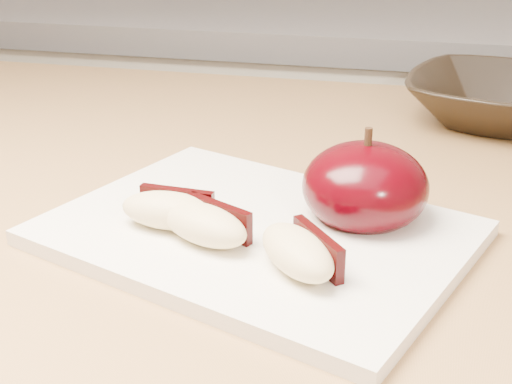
# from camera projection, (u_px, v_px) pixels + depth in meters

# --- Properties ---
(back_cabinet) EXTENTS (2.40, 0.62, 0.94)m
(back_cabinet) POSITION_uv_depth(u_px,v_px,m) (318.00, 245.00, 1.40)
(back_cabinet) COLOR silver
(back_cabinet) RESTS_ON ground
(cutting_board) EXTENTS (0.32, 0.28, 0.01)m
(cutting_board) POSITION_uv_depth(u_px,v_px,m) (256.00, 233.00, 0.48)
(cutting_board) COLOR white
(cutting_board) RESTS_ON island_counter
(apple_half) EXTENTS (0.11, 0.11, 0.07)m
(apple_half) POSITION_uv_depth(u_px,v_px,m) (365.00, 187.00, 0.49)
(apple_half) COLOR black
(apple_half) RESTS_ON cutting_board
(apple_wedge_a) EXTENTS (0.07, 0.04, 0.02)m
(apple_wedge_a) POSITION_uv_depth(u_px,v_px,m) (170.00, 210.00, 0.48)
(apple_wedge_a) COLOR beige
(apple_wedge_a) RESTS_ON cutting_board
(apple_wedge_b) EXTENTS (0.07, 0.06, 0.02)m
(apple_wedge_b) POSITION_uv_depth(u_px,v_px,m) (206.00, 224.00, 0.46)
(apple_wedge_b) COLOR beige
(apple_wedge_b) RESTS_ON cutting_board
(apple_wedge_c) EXTENTS (0.07, 0.07, 0.02)m
(apple_wedge_c) POSITION_uv_depth(u_px,v_px,m) (300.00, 251.00, 0.42)
(apple_wedge_c) COLOR beige
(apple_wedge_c) RESTS_ON cutting_board
(bowl) EXTENTS (0.23, 0.23, 0.05)m
(bowl) POSITION_uv_depth(u_px,v_px,m) (505.00, 100.00, 0.71)
(bowl) COLOR black
(bowl) RESTS_ON island_counter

